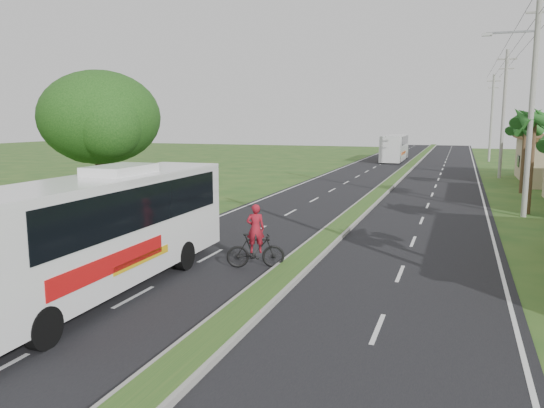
% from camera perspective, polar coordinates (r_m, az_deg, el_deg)
% --- Properties ---
extents(ground, '(180.00, 180.00, 0.00)m').
position_cam_1_polar(ground, '(14.45, -2.85, -11.55)').
color(ground, '#27501D').
rests_on(ground, ground).
extents(road_asphalt, '(14.00, 160.00, 0.02)m').
position_cam_1_polar(road_asphalt, '(33.29, 10.38, 0.13)').
color(road_asphalt, black).
rests_on(road_asphalt, ground).
extents(median_strip, '(1.20, 160.00, 0.18)m').
position_cam_1_polar(median_strip, '(33.28, 10.39, 0.29)').
color(median_strip, gray).
rests_on(median_strip, ground).
extents(lane_edge_left, '(0.12, 160.00, 0.01)m').
position_cam_1_polar(lane_edge_left, '(34.97, -0.51, 0.69)').
color(lane_edge_left, silver).
rests_on(lane_edge_left, ground).
extents(lane_edge_right, '(0.12, 160.00, 0.01)m').
position_cam_1_polar(lane_edge_right, '(32.92, 21.96, -0.50)').
color(lane_edge_right, silver).
rests_on(lane_edge_right, ground).
extents(palm_verge_c, '(2.40, 2.40, 5.85)m').
position_cam_1_polar(palm_verge_c, '(31.70, 26.41, 8.19)').
color(palm_verge_c, '#473321').
rests_on(palm_verge_c, ground).
extents(palm_verge_d, '(2.40, 2.40, 5.25)m').
position_cam_1_polar(palm_verge_d, '(40.71, 25.61, 7.42)').
color(palm_verge_d, '#473321').
rests_on(palm_verge_d, ground).
extents(shade_tree, '(6.30, 6.00, 7.54)m').
position_cam_1_polar(shade_tree, '(28.39, -18.17, 8.49)').
color(shade_tree, '#473321').
rests_on(shade_tree, ground).
extents(utility_pole_b, '(3.20, 0.28, 12.00)m').
position_cam_1_polar(utility_pole_b, '(30.69, 26.16, 10.33)').
color(utility_pole_b, gray).
rests_on(utility_pole_b, ground).
extents(utility_pole_c, '(1.60, 0.28, 11.00)m').
position_cam_1_polar(utility_pole_c, '(50.61, 23.64, 8.97)').
color(utility_pole_c, gray).
rests_on(utility_pole_c, ground).
extents(utility_pole_d, '(1.60, 0.28, 10.50)m').
position_cam_1_polar(utility_pole_d, '(70.57, 22.54, 8.64)').
color(utility_pole_d, gray).
rests_on(utility_pole_d, ground).
extents(coach_bus_main, '(2.65, 11.54, 3.71)m').
position_cam_1_polar(coach_bus_main, '(16.14, -17.93, -2.25)').
color(coach_bus_main, white).
rests_on(coach_bus_main, ground).
extents(coach_bus_far, '(2.52, 11.01, 3.20)m').
position_cam_1_polar(coach_bus_far, '(68.13, 13.06, 6.06)').
color(coach_bus_far, silver).
rests_on(coach_bus_far, ground).
extents(motorcyclist, '(2.07, 1.28, 2.25)m').
position_cam_1_polar(motorcyclist, '(18.31, -1.78, -4.51)').
color(motorcyclist, black).
rests_on(motorcyclist, ground).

